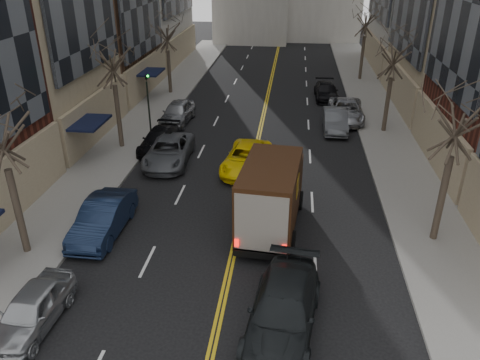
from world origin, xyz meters
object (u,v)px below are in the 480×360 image
Objects in this scene: pedestrian at (241,192)px; observer_sedan at (283,310)px; taxi at (246,158)px; ups_truck at (271,195)px.

observer_sedan is at bearing -154.39° from pedestrian.
observer_sedan is at bearing -72.73° from taxi.
taxi is at bearing 108.70° from observer_sedan.
pedestrian is at bearing 113.07° from observer_sedan.
ups_truck is at bearing -130.75° from pedestrian.
taxi is (-2.56, 12.78, -0.08)m from observer_sedan.
observer_sedan is at bearing -78.13° from ups_truck.
ups_truck is 6.62m from observer_sedan.
observer_sedan is (0.77, -6.51, -0.94)m from ups_truck.
observer_sedan reaches higher than pedestrian.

